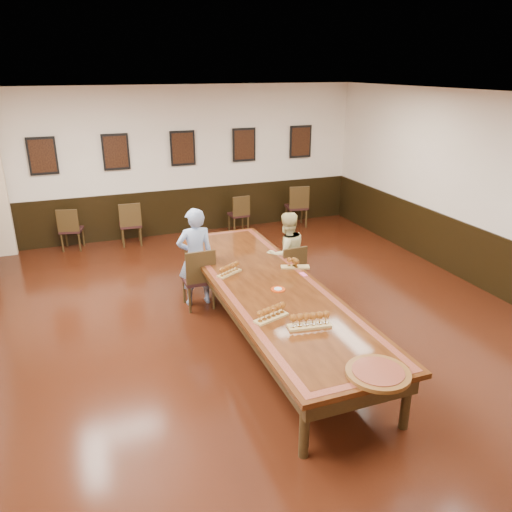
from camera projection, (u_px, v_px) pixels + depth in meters
name	position (u px, v px, depth m)	size (l,w,h in m)	color
floor	(268.00, 334.00, 7.08)	(8.00, 10.00, 0.02)	black
ceiling	(271.00, 97.00, 5.93)	(8.00, 10.00, 0.02)	white
wall_back	(183.00, 162.00, 10.88)	(8.00, 0.02, 3.20)	beige
wall_right	(505.00, 199.00, 7.83)	(0.02, 10.00, 3.20)	beige
chair_man	(198.00, 277.00, 7.72)	(0.46, 0.50, 0.98)	black
chair_woman	(289.00, 270.00, 8.11)	(0.42, 0.46, 0.89)	black
spare_chair_a	(71.00, 228.00, 10.20)	(0.42, 0.45, 0.89)	black
spare_chair_b	(130.00, 223.00, 10.46)	(0.44, 0.48, 0.93)	black
spare_chair_c	(238.00, 213.00, 11.30)	(0.40, 0.44, 0.86)	black
spare_chair_d	(296.00, 205.00, 11.68)	(0.46, 0.51, 0.99)	black
person_man	(195.00, 257.00, 7.71)	(0.57, 0.38, 1.57)	#476DB3
person_woman	(286.00, 254.00, 8.10)	(0.69, 0.54, 1.39)	beige
pink_phone	(303.00, 274.00, 7.15)	(0.07, 0.14, 0.01)	#FB538F
wainscoting	(269.00, 302.00, 6.89)	(8.00, 10.00, 1.00)	black
conference_table	(269.00, 294.00, 6.85)	(1.40, 5.00, 0.76)	black
posters	(183.00, 148.00, 10.71)	(6.14, 0.04, 0.74)	black
flight_a	(229.00, 270.00, 7.14)	(0.42, 0.32, 0.15)	#A78646
flight_b	(295.00, 263.00, 7.36)	(0.44, 0.26, 0.16)	#A78646
flight_c	(271.00, 313.00, 5.87)	(0.47, 0.28, 0.17)	#A78646
flight_d	(310.00, 321.00, 5.68)	(0.52, 0.22, 0.19)	#A78646
red_plate_grp	(278.00, 289.00, 6.65)	(0.19, 0.19, 0.03)	#BC360C
carved_platter	(378.00, 373.00, 4.82)	(0.64, 0.64, 0.05)	#593011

